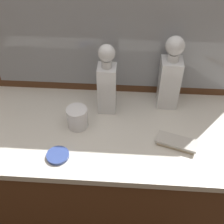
# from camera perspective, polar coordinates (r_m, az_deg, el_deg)

# --- Properties ---
(dresser) EXTENTS (1.27, 0.51, 0.83)m
(dresser) POSITION_cam_1_polar(r_m,az_deg,el_deg) (1.49, 0.00, -14.15)
(dresser) COLOR brown
(dresser) RESTS_ON ground_plane
(dresser_mirror) EXTENTS (1.10, 0.03, 0.63)m
(dresser_mirror) POSITION_cam_1_polar(r_m,az_deg,el_deg) (1.17, 0.81, 16.62)
(dresser_mirror) COLOR brown
(dresser_mirror) RESTS_ON dresser
(crystal_decanter_front) EXTENTS (0.08, 0.08, 0.31)m
(crystal_decanter_front) POSITION_cam_1_polar(r_m,az_deg,el_deg) (1.21, 11.06, 6.24)
(crystal_decanter_front) COLOR white
(crystal_decanter_front) RESTS_ON dresser
(crystal_decanter_far_left) EXTENTS (0.07, 0.07, 0.30)m
(crystal_decanter_far_left) POSITION_cam_1_polar(r_m,az_deg,el_deg) (1.16, -0.96, 5.15)
(crystal_decanter_far_left) COLOR white
(crystal_decanter_far_left) RESTS_ON dresser
(crystal_tumbler_front) EXTENTS (0.08, 0.08, 0.08)m
(crystal_tumbler_front) POSITION_cam_1_polar(r_m,az_deg,el_deg) (1.15, -6.67, -1.12)
(crystal_tumbler_front) COLOR white
(crystal_tumbler_front) RESTS_ON dresser
(silver_brush_right) EXTENTS (0.16, 0.10, 0.02)m
(silver_brush_right) POSITION_cam_1_polar(r_m,az_deg,el_deg) (1.12, 12.36, -5.78)
(silver_brush_right) COLOR #B7A88C
(silver_brush_right) RESTS_ON dresser
(porcelain_dish) EXTENTS (0.08, 0.08, 0.01)m
(porcelain_dish) POSITION_cam_1_polar(r_m,az_deg,el_deg) (1.08, -10.42, -8.25)
(porcelain_dish) COLOR #33478C
(porcelain_dish) RESTS_ON dresser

